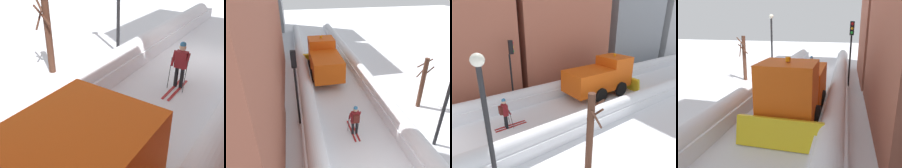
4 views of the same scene
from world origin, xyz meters
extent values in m
cylinder|color=black|center=(-0.26, 3.21, 0.41)|extent=(0.14, 0.14, 0.82)
cylinder|color=black|center=(-0.04, 3.21, 0.41)|extent=(0.14, 0.14, 0.82)
cube|color=maroon|center=(-0.15, 3.21, 1.13)|extent=(0.42, 0.26, 0.62)
cube|color=#591E19|center=(-0.15, 3.00, 1.16)|extent=(0.32, 0.16, 0.44)
sphere|color=tan|center=(-0.15, 3.21, 1.60)|extent=(0.24, 0.24, 0.24)
sphere|color=teal|center=(-0.15, 3.21, 1.70)|extent=(0.22, 0.22, 0.22)
cylinder|color=maroon|center=(-0.41, 3.31, 1.16)|extent=(0.09, 0.33, 0.56)
cylinder|color=maroon|center=(0.11, 3.31, 1.16)|extent=(0.09, 0.33, 0.56)
cube|color=maroon|center=(-0.26, 3.46, 0.01)|extent=(0.09, 1.80, 0.03)
cube|color=maroon|center=(-0.04, 3.46, 0.01)|extent=(0.09, 1.80, 0.03)
cylinder|color=#262628|center=(-0.45, 3.43, 0.60)|extent=(0.02, 0.19, 1.19)
cylinder|color=#262628|center=(0.15, 3.43, 0.60)|extent=(0.02, 0.19, 1.19)
cylinder|color=black|center=(3.66, 1.55, 2.33)|extent=(0.16, 0.16, 4.65)
cylinder|color=#4B2C1F|center=(4.76, 4.94, 1.69)|extent=(0.28, 0.28, 3.39)
cylinder|color=#4B2C1F|center=(5.01, 5.00, 2.41)|extent=(0.26, 0.78, 1.08)
cylinder|color=#4B2C1F|center=(4.73, 5.17, 2.44)|extent=(0.74, 0.19, 0.76)
cylinder|color=#4B2C1F|center=(4.86, 5.21, 2.96)|extent=(0.82, 0.38, 0.68)
camera|label=1|loc=(-3.09, 11.97, 4.94)|focal=42.84mm
camera|label=2|loc=(-2.93, -5.27, 7.81)|focal=33.30mm
camera|label=3|loc=(9.26, 0.54, 6.02)|focal=30.49mm
camera|label=4|loc=(-2.72, 20.75, 4.42)|focal=36.26mm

